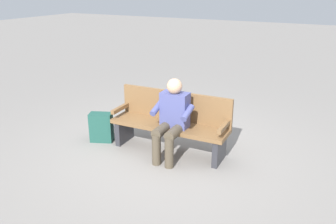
# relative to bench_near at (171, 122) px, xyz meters

# --- Properties ---
(ground_plane) EXTENTS (40.00, 40.00, 0.00)m
(ground_plane) POSITION_rel_bench_near_xyz_m (-0.00, 0.07, -0.46)
(ground_plane) COLOR gray
(bench_near) EXTENTS (1.81, 0.53, 0.90)m
(bench_near) POSITION_rel_bench_near_xyz_m (0.00, 0.00, 0.00)
(bench_near) COLOR brown
(bench_near) RESTS_ON ground
(person_seated) EXTENTS (0.58, 0.58, 1.18)m
(person_seated) POSITION_rel_bench_near_xyz_m (-0.12, 0.23, 0.17)
(person_seated) COLOR #474C84
(person_seated) RESTS_ON ground
(backpack) EXTENTS (0.41, 0.33, 0.48)m
(backpack) POSITION_rel_bench_near_xyz_m (1.14, 0.24, -0.22)
(backpack) COLOR #1E4C42
(backpack) RESTS_ON ground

